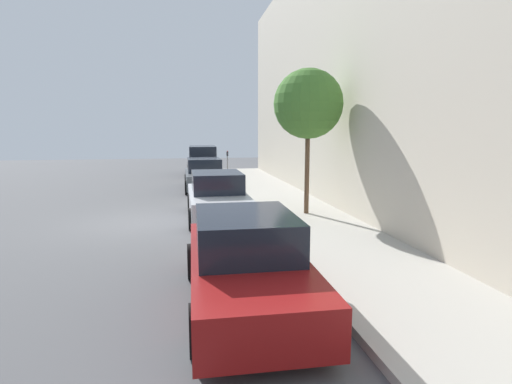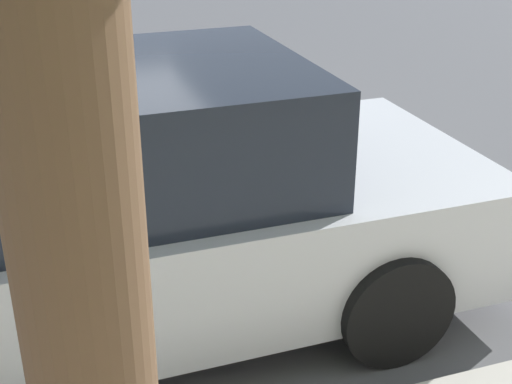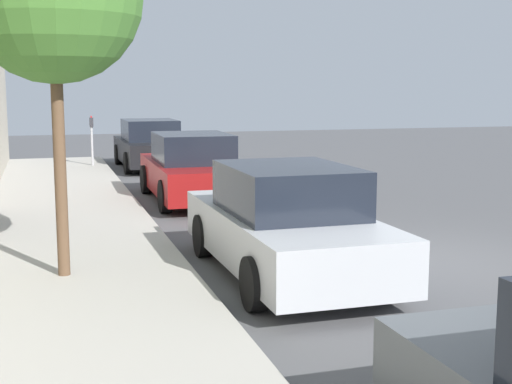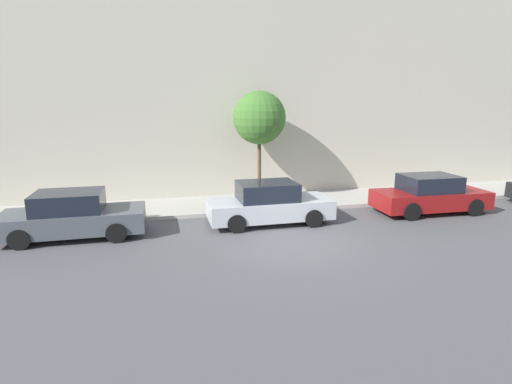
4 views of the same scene
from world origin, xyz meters
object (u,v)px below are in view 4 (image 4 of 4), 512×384
object	(u,v)px
parked_sedan_second	(430,195)
parked_sedan_third	(269,204)
parked_sedan_fourth	(73,216)
street_tree	(259,118)

from	to	relation	value
parked_sedan_second	parked_sedan_third	world-z (taller)	same
parked_sedan_second	parked_sedan_fourth	world-z (taller)	same
parked_sedan_fourth	parked_sedan_third	bearing A→B (deg)	-89.18
parked_sedan_second	street_tree	bearing A→B (deg)	64.66
parked_sedan_second	street_tree	xyz separation A→B (m)	(3.01, 6.35, 3.00)
parked_sedan_third	street_tree	xyz separation A→B (m)	(2.95, -0.35, 3.00)
parked_sedan_third	street_tree	bearing A→B (deg)	-6.69
parked_sedan_second	parked_sedan_third	bearing A→B (deg)	89.52
parked_sedan_second	parked_sedan_fourth	bearing A→B (deg)	90.17
parked_sedan_third	street_tree	distance (m)	4.22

